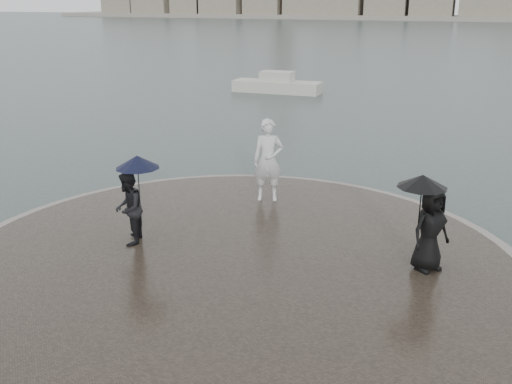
% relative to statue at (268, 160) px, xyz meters
% --- Properties ---
extents(ground, '(400.00, 400.00, 0.00)m').
position_rel_statue_xyz_m(ground, '(0.67, -7.31, -1.48)').
color(ground, '#2B3835').
rests_on(ground, ground).
extents(kerb_ring, '(12.50, 12.50, 0.32)m').
position_rel_statue_xyz_m(kerb_ring, '(0.67, -3.81, -1.32)').
color(kerb_ring, gray).
rests_on(kerb_ring, ground).
extents(quay_tip, '(11.90, 11.90, 0.36)m').
position_rel_statue_xyz_m(quay_tip, '(0.67, -3.81, -1.29)').
color(quay_tip, '#2D261E').
rests_on(quay_tip, ground).
extents(statue, '(0.94, 0.77, 2.23)m').
position_rel_statue_xyz_m(statue, '(0.00, 0.00, 0.00)').
color(statue, silver).
rests_on(statue, quay_tip).
extents(visitor_left, '(1.17, 1.07, 2.04)m').
position_rel_statue_xyz_m(visitor_left, '(-1.75, -3.89, -0.03)').
color(visitor_left, black).
rests_on(visitor_left, quay_tip).
extents(visitor_right, '(1.24, 1.10, 1.95)m').
position_rel_statue_xyz_m(visitor_right, '(4.46, -2.72, -0.01)').
color(visitor_right, black).
rests_on(visitor_right, quay_tip).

